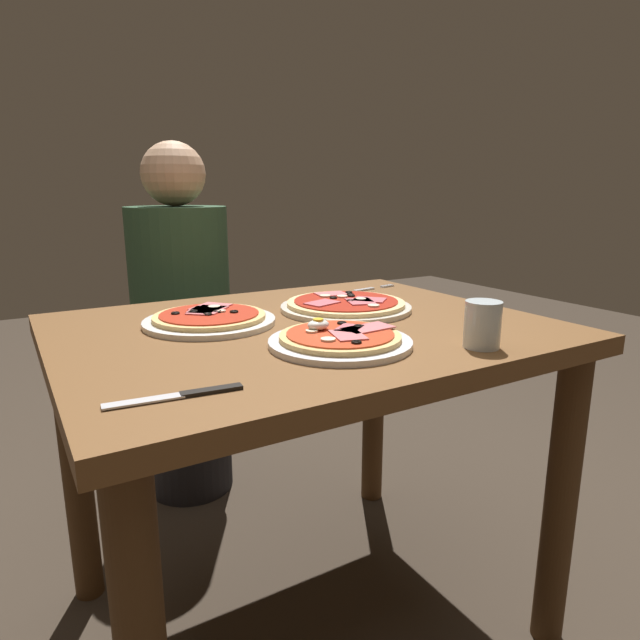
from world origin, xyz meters
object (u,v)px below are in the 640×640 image
pizza_across_left (346,305)px  fork (371,289)px  water_glass_near (482,328)px  knife (185,395)px  pizza_across_right (210,319)px  dining_table (305,379)px  pizza_foreground (340,339)px  diner_person (183,334)px

pizza_across_left → fork: 0.30m
water_glass_near → knife: water_glass_near is taller
pizza_across_right → fork: 0.58m
pizza_across_right → water_glass_near: size_ratio=3.27×
water_glass_near → knife: 0.55m
dining_table → water_glass_near: size_ratio=11.75×
dining_table → knife: knife is taller
pizza_foreground → knife: size_ratio=1.39×
dining_table → pizza_across_left: pizza_across_left is taller
dining_table → pizza_foreground: 0.23m
pizza_across_left → fork: pizza_across_left is taller
pizza_across_left → fork: bearing=42.3°
dining_table → water_glass_near: bearing=-58.7°
dining_table → pizza_foreground: (-0.02, -0.18, 0.14)m
fork → pizza_across_right: bearing=-163.3°
knife → diner_person: bearing=73.8°
water_glass_near → fork: size_ratio=0.56×
pizza_foreground → diner_person: (-0.03, 0.92, -0.20)m
pizza_across_right → water_glass_near: water_glass_near is taller
pizza_foreground → knife: (-0.33, -0.11, -0.01)m
water_glass_near → fork: water_glass_near is taller
pizza_foreground → water_glass_near: bearing=-33.1°
pizza_foreground → fork: size_ratio=1.72×
dining_table → water_glass_near: 0.41m
pizza_foreground → knife: 0.35m
dining_table → knife: size_ratio=5.26×
pizza_across_left → diner_person: diner_person is taller
knife → pizza_across_right: bearing=65.9°
pizza_foreground → dining_table: bearing=82.4°
fork → diner_person: size_ratio=0.13×
pizza_across_right → water_glass_near: (0.38, -0.43, 0.03)m
pizza_foreground → diner_person: bearing=92.1°
dining_table → pizza_foreground: size_ratio=3.79×
pizza_across_left → knife: pizza_across_left is taller
pizza_foreground → water_glass_near: water_glass_near is taller
pizza_foreground → pizza_across_left: pizza_foreground is taller
pizza_foreground → diner_person: size_ratio=0.23×
pizza_foreground → fork: (0.40, 0.45, -0.01)m
diner_person → water_glass_near: bearing=103.5°
dining_table → pizza_across_right: size_ratio=3.60×
pizza_foreground → water_glass_near: (0.22, -0.14, 0.03)m
diner_person → pizza_across_left: bearing=107.9°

